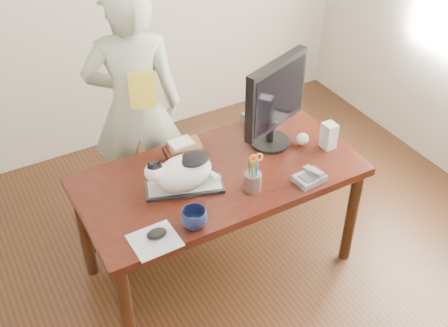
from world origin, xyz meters
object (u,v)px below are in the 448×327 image
mouse (157,233)px  book_stack (183,148)px  phone (310,178)px  monitor (275,99)px  coffee_mug (194,218)px  keyboard (185,187)px  calculator (261,119)px  desk (213,185)px  cat (181,172)px  person (135,108)px  baseball (303,139)px  speaker (329,136)px  pen_cup (253,180)px

mouse → book_stack: book_stack is taller
phone → book_stack: (-0.49, 0.58, 0.01)m
monitor → coffee_mug: 0.87m
keyboard → mouse: size_ratio=4.30×
calculator → desk: bearing=-169.5°
keyboard → cat: bearing=-171.6°
cat → coffee_mug: 0.31m
keyboard → phone: (0.63, -0.28, 0.01)m
coffee_mug → book_stack: coffee_mug is taller
keyboard → person: person is taller
keyboard → desk: bearing=43.3°
keyboard → book_stack: 0.34m
cat → calculator: (0.72, 0.35, -0.09)m
phone → baseball: same height
phone → person: person is taller
desk → speaker: bearing=-14.5°
desk → speaker: size_ratio=9.80×
book_stack → coffee_mug: bearing=-104.5°
person → monitor: bearing=151.5°
speaker → person: person is taller
monitor → coffee_mug: (-0.73, -0.40, -0.26)m
pen_cup → keyboard: bearing=150.4°
pen_cup → book_stack: 0.52m
coffee_mug → baseball: coffee_mug is taller
speaker → baseball: size_ratio=2.17×
book_stack → pen_cup: bearing=-63.0°
speaker → person: size_ratio=0.10×
person → speaker: bearing=155.1°
phone → speaker: bearing=30.9°
phone → calculator: (0.08, 0.63, 0.00)m
person → calculator: bearing=166.7°
cat → baseball: 0.82m
calculator → coffee_mug: bearing=-158.0°
keyboard → mouse: bearing=-118.3°
speaker → book_stack: (-0.78, 0.37, -0.05)m
coffee_mug → phone: (0.72, 0.01, -0.03)m
desk → baseball: 0.60m
phone → speaker: 0.36m
keyboard → pen_cup: 0.38m
monitor → calculator: (0.07, 0.24, -0.29)m
cat → baseball: (0.82, 0.03, -0.09)m
pen_cup → phone: pen_cup is taller
speaker → pen_cup: bearing=-169.3°
mouse → person: size_ratio=0.06×
desk → phone: phone is taller
calculator → keyboard: bearing=-170.4°
speaker → calculator: speaker is taller
pen_cup → speaker: 0.61m
pen_cup → coffee_mug: (-0.41, -0.10, -0.01)m
baseball → calculator: baseball is taller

